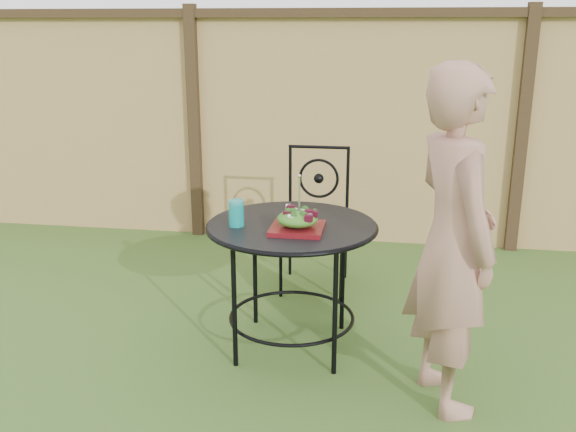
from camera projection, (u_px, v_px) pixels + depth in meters
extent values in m
plane|color=#2B4E19|center=(321.00, 373.00, 3.34)|extent=(60.00, 60.00, 0.00)
cube|color=tan|center=(352.00, 133.00, 5.17)|extent=(8.00, 0.05, 1.80)
cube|color=black|center=(355.00, 12.00, 4.85)|extent=(8.00, 0.07, 0.07)
cube|color=black|center=(194.00, 124.00, 5.30)|extent=(0.09, 0.09, 1.90)
cube|color=black|center=(522.00, 132.00, 4.91)|extent=(0.09, 0.09, 1.90)
cylinder|color=black|center=(292.00, 225.00, 3.42)|extent=(0.90, 0.90, 0.02)
torus|color=black|center=(292.00, 226.00, 3.43)|extent=(0.92, 0.92, 0.02)
torus|color=black|center=(292.00, 316.00, 3.58)|extent=(0.70, 0.70, 0.02)
cylinder|color=black|center=(343.00, 273.00, 3.74)|extent=(0.03, 0.03, 0.71)
cylinder|color=black|center=(255.00, 268.00, 3.81)|extent=(0.03, 0.03, 0.71)
cylinder|color=black|center=(234.00, 304.00, 3.32)|extent=(0.03, 0.03, 0.71)
cylinder|color=black|center=(335.00, 311.00, 3.24)|extent=(0.03, 0.03, 0.71)
cube|color=black|center=(315.00, 225.00, 4.32)|extent=(0.46, 0.46, 0.03)
cylinder|color=black|center=(319.00, 147.00, 4.37)|extent=(0.42, 0.02, 0.02)
torus|color=black|center=(319.00, 178.00, 4.44)|extent=(0.28, 0.02, 0.28)
cylinder|color=black|center=(281.00, 266.00, 4.22)|extent=(0.02, 0.02, 0.44)
cylinder|color=black|center=(341.00, 269.00, 4.16)|extent=(0.02, 0.02, 0.44)
cylinder|color=black|center=(290.00, 246.00, 4.60)|extent=(0.02, 0.02, 0.44)
cylinder|color=black|center=(346.00, 249.00, 4.54)|extent=(0.02, 0.02, 0.44)
cylinder|color=black|center=(290.00, 180.00, 4.47)|extent=(0.02, 0.02, 0.50)
cylinder|color=black|center=(348.00, 182.00, 4.41)|extent=(0.02, 0.02, 0.50)
imported|color=#9E6D5A|center=(453.00, 242.00, 2.89)|extent=(0.56, 0.68, 1.60)
cube|color=#43090E|center=(297.00, 228.00, 3.30)|extent=(0.27, 0.27, 0.02)
ellipsoid|color=#235614|center=(297.00, 219.00, 3.29)|extent=(0.21, 0.21, 0.08)
cylinder|color=silver|center=(299.00, 194.00, 3.25)|extent=(0.01, 0.01, 0.18)
cylinder|color=#0D9A9B|center=(236.00, 213.00, 3.36)|extent=(0.08, 0.08, 0.14)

